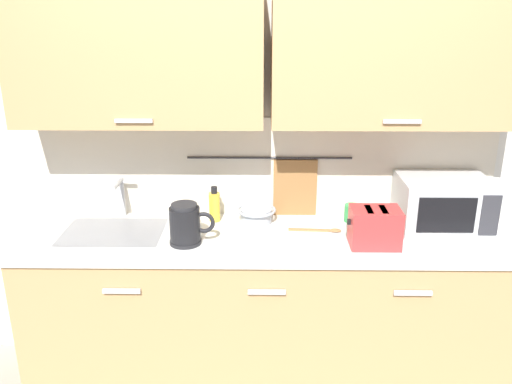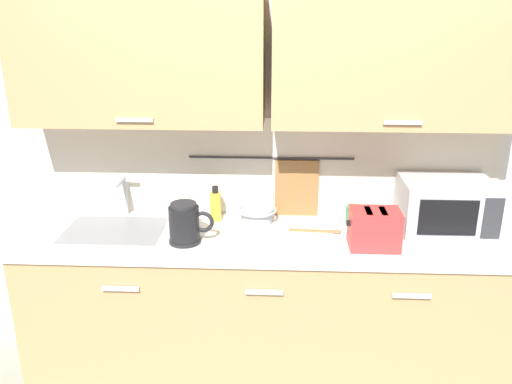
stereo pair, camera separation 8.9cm
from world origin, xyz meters
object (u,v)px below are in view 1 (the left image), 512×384
(dish_soap_bottle, at_px, (215,206))
(toaster, at_px, (375,227))
(electric_kettle, at_px, (186,224))
(mug_near_sink, at_px, (184,217))
(wooden_spoon, at_px, (321,230))
(mug_by_kettle, at_px, (352,213))
(mixing_bowl, at_px, (256,214))
(microwave, at_px, (443,203))

(dish_soap_bottle, distance_m, toaster, 0.87)
(electric_kettle, distance_m, dish_soap_bottle, 0.32)
(mug_near_sink, distance_m, wooden_spoon, 0.73)
(toaster, relative_size, mug_by_kettle, 2.13)
(mixing_bowl, distance_m, toaster, 0.65)
(toaster, bearing_deg, dish_soap_bottle, 159.26)
(mug_near_sink, height_order, mixing_bowl, mug_near_sink)
(electric_kettle, xyz_separation_m, dish_soap_bottle, (0.11, 0.30, -0.01))
(dish_soap_bottle, distance_m, mug_near_sink, 0.17)
(microwave, relative_size, toaster, 1.80)
(microwave, height_order, toaster, microwave)
(mug_near_sink, distance_m, mug_by_kettle, 0.91)
(dish_soap_bottle, height_order, mug_by_kettle, dish_soap_bottle)
(microwave, distance_m, wooden_spoon, 0.66)
(microwave, relative_size, wooden_spoon, 1.67)
(electric_kettle, height_order, mug_near_sink, electric_kettle)
(electric_kettle, height_order, mug_by_kettle, electric_kettle)
(dish_soap_bottle, xyz_separation_m, wooden_spoon, (0.57, -0.14, -0.08))
(dish_soap_bottle, height_order, wooden_spoon, dish_soap_bottle)
(electric_kettle, bearing_deg, mug_by_kettle, 19.14)
(toaster, distance_m, wooden_spoon, 0.31)
(mug_near_sink, xyz_separation_m, toaster, (0.97, -0.24, 0.05))
(toaster, bearing_deg, mug_near_sink, 165.81)
(toaster, relative_size, wooden_spoon, 0.93)
(dish_soap_bottle, bearing_deg, wooden_spoon, -13.61)
(mixing_bowl, xyz_separation_m, toaster, (0.58, -0.29, 0.05))
(electric_kettle, relative_size, mixing_bowl, 1.06)
(mixing_bowl, bearing_deg, mug_near_sink, -172.60)
(dish_soap_bottle, bearing_deg, microwave, -3.40)
(microwave, xyz_separation_m, mug_near_sink, (-1.37, 0.01, -0.09))
(electric_kettle, xyz_separation_m, mug_by_kettle, (0.87, 0.30, -0.05))
(mixing_bowl, xyz_separation_m, mug_by_kettle, (0.52, 0.02, 0.00))
(electric_kettle, height_order, toaster, electric_kettle)
(dish_soap_bottle, bearing_deg, mug_by_kettle, 0.31)
(toaster, xyz_separation_m, mug_by_kettle, (-0.06, 0.31, -0.05))
(dish_soap_bottle, xyz_separation_m, toaster, (0.81, -0.31, 0.01))
(toaster, bearing_deg, mug_by_kettle, 100.71)
(dish_soap_bottle, bearing_deg, mug_near_sink, -158.51)
(mug_near_sink, xyz_separation_m, wooden_spoon, (0.73, -0.08, -0.04))
(dish_soap_bottle, xyz_separation_m, mixing_bowl, (0.23, -0.01, -0.04))
(mixing_bowl, relative_size, wooden_spoon, 0.77)
(mug_by_kettle, bearing_deg, mixing_bowl, -178.24)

